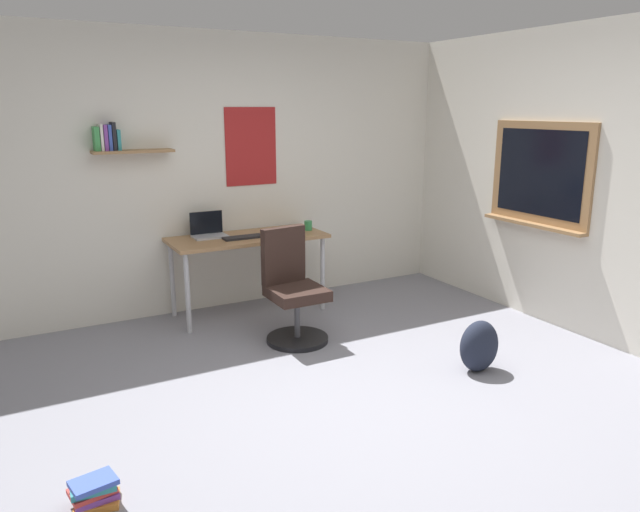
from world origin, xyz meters
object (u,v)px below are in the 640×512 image
object	(u,v)px
book_stack_on_floor	(94,492)
keyboard	(243,237)
laptop	(209,231)
coffee_mug	(308,225)
desk	(248,244)
computer_mouse	(271,234)
office_chair	(293,293)
backpack	(479,346)

from	to	relation	value
book_stack_on_floor	keyboard	bearing A→B (deg)	53.00
laptop	coffee_mug	distance (m)	0.97
coffee_mug	desk	bearing A→B (deg)	177.51
keyboard	book_stack_on_floor	bearing A→B (deg)	-127.00
laptop	computer_mouse	distance (m)	0.58
office_chair	laptop	distance (m)	1.11
backpack	office_chair	bearing A→B (deg)	127.55
office_chair	book_stack_on_floor	size ratio (longest dim) A/B	3.80
desk	backpack	xyz separation A→B (m)	(1.01, -2.03, -0.48)
desk	coffee_mug	bearing A→B (deg)	-2.49
laptop	computer_mouse	size ratio (longest dim) A/B	2.98
backpack	book_stack_on_floor	size ratio (longest dim) A/B	1.57
laptop	book_stack_on_floor	distance (m)	2.93
keyboard	backpack	distance (m)	2.31
office_chair	coffee_mug	size ratio (longest dim) A/B	10.33
computer_mouse	backpack	distance (m)	2.19
backpack	book_stack_on_floor	xyz separation A→B (m)	(-2.76, -0.27, -0.12)
laptop	desk	bearing A→B (deg)	-24.38
desk	backpack	bearing A→B (deg)	-63.54
office_chair	computer_mouse	xyz separation A→B (m)	(0.14, 0.73, 0.36)
desk	book_stack_on_floor	xyz separation A→B (m)	(-1.75, -2.30, -0.60)
laptop	book_stack_on_floor	world-z (taller)	laptop
desk	backpack	distance (m)	2.32
coffee_mug	keyboard	bearing A→B (deg)	-175.90
laptop	keyboard	size ratio (longest dim) A/B	0.84
backpack	laptop	bearing A→B (deg)	121.53
office_chair	coffee_mug	distance (m)	1.03
coffee_mug	book_stack_on_floor	world-z (taller)	coffee_mug
computer_mouse	backpack	size ratio (longest dim) A/B	0.26
keyboard	backpack	bearing A→B (deg)	-60.99
office_chair	keyboard	distance (m)	0.83
desk	backpack	world-z (taller)	desk
laptop	backpack	distance (m)	2.63
coffee_mug	computer_mouse	bearing A→B (deg)	-173.16
desk	laptop	distance (m)	0.38
backpack	coffee_mug	bearing A→B (deg)	100.95
desk	laptop	bearing A→B (deg)	155.62
keyboard	desk	bearing A→B (deg)	46.83
keyboard	book_stack_on_floor	xyz separation A→B (m)	(-1.68, -2.23, -0.69)
coffee_mug	backpack	bearing A→B (deg)	-79.05
keyboard	coffee_mug	distance (m)	0.70
coffee_mug	backpack	size ratio (longest dim) A/B	0.23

